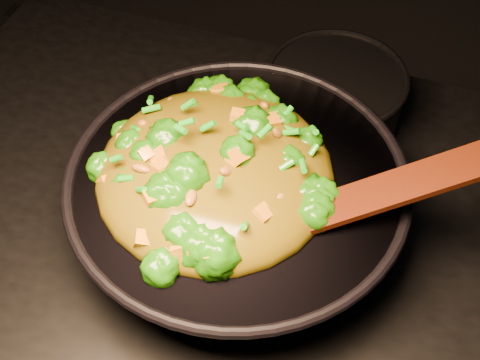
% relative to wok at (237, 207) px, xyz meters
% --- Properties ---
extents(wok, '(0.53, 0.53, 0.11)m').
position_rel_wok_xyz_m(wok, '(0.00, 0.00, 0.00)').
color(wok, black).
rests_on(wok, stovetop).
extents(stir_fry, '(0.36, 0.36, 0.10)m').
position_rel_wok_xyz_m(stir_fry, '(-0.03, -0.01, 0.11)').
color(stir_fry, '#1F6807').
rests_on(stir_fry, wok).
extents(spatula, '(0.27, 0.16, 0.12)m').
position_rel_wok_xyz_m(spatula, '(0.18, 0.01, 0.11)').
color(spatula, '#381108').
rests_on(spatula, wok).
extents(back_pot, '(0.21, 0.21, 0.11)m').
position_rel_wok_xyz_m(back_pot, '(0.07, 0.23, -0.00)').
color(back_pot, black).
rests_on(back_pot, stovetop).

